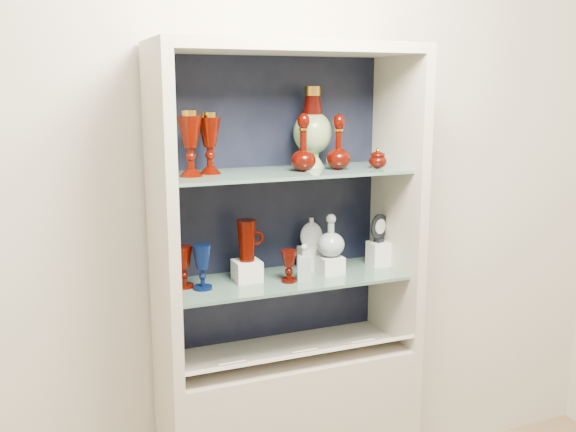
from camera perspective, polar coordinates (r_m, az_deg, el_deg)
name	(u,v)px	position (r m, az deg, el deg)	size (l,w,h in m)	color
wall_back	(268,182)	(2.62, -1.82, 3.03)	(3.50, 0.02, 2.80)	beige
cabinet_back_panel	(270,201)	(2.60, -1.58, 1.31)	(0.98, 0.02, 1.15)	black
cabinet_side_left	(162,219)	(2.29, -11.16, -0.29)	(0.04, 0.40, 1.15)	beige
cabinet_side_right	(397,201)	(2.65, 9.67, 1.31)	(0.04, 0.40, 1.15)	beige
cabinet_top_cap	(288,48)	(2.39, 0.00, 14.73)	(1.00, 0.40, 0.04)	beige
shelf_lower	(286,279)	(2.52, -0.17, -5.64)	(0.92, 0.34, 0.01)	slate
shelf_upper	(286,173)	(2.43, -0.18, 3.89)	(0.92, 0.34, 0.01)	slate
label_ledge	(299,355)	(2.50, 0.98, -12.26)	(0.92, 0.18, 0.01)	beige
label_card_0	(302,351)	(2.49, 1.24, -11.90)	(0.10, 0.07, 0.00)	white
label_card_1	(230,363)	(2.40, -5.17, -12.88)	(0.10, 0.07, 0.00)	white
label_card_2	(360,341)	(2.60, 6.38, -11.01)	(0.10, 0.07, 0.00)	white
pedestal_lamp_left	(210,143)	(2.35, -6.98, 6.44)	(0.09, 0.09, 0.22)	#490800
pedestal_lamp_right	(190,144)	(2.29, -8.69, 6.38)	(0.09, 0.09, 0.23)	#490800
enamel_urn	(313,127)	(2.54, 2.19, 7.91)	(0.15, 0.15, 0.31)	#074925
ruby_decanter_a	(303,139)	(2.40, 1.38, 6.87)	(0.09, 0.09, 0.24)	#410701
ruby_decanter_b	(339,140)	(2.46, 4.53, 6.72)	(0.10, 0.10, 0.22)	#410701
lidded_bowl	(378,158)	(2.53, 7.99, 5.12)	(0.07, 0.07, 0.08)	#410701
cobalt_goblet	(202,267)	(2.38, -7.62, -4.53)	(0.07, 0.07, 0.17)	#05123C
ruby_goblet_tall	(184,267)	(2.41, -9.22, -4.49)	(0.07, 0.07, 0.16)	#490800
ruby_goblet_small	(289,266)	(2.45, 0.08, -4.49)	(0.06, 0.06, 0.12)	#410701
riser_ruby_pitcher	(247,271)	(2.47, -3.67, -4.88)	(0.10, 0.10, 0.08)	silver
ruby_pitcher	(247,241)	(2.44, -3.70, -2.19)	(0.12, 0.08, 0.16)	#490800
clear_square_bottle	(304,262)	(2.46, 1.45, -4.14)	(0.05, 0.05, 0.14)	#8F9FA6
riser_flat_flask	(311,258)	(2.63, 2.07, -3.73)	(0.09, 0.09, 0.09)	silver
flat_flask	(311,232)	(2.60, 2.09, -1.42)	(0.09, 0.04, 0.13)	silver
riser_clear_round_decanter	(330,265)	(2.57, 3.80, -4.37)	(0.09, 0.09, 0.07)	silver
clear_round_decanter	(331,236)	(2.54, 3.83, -1.83)	(0.11, 0.11, 0.16)	#8F9FA6
riser_cameo_medallion	(379,254)	(2.70, 8.05, -3.33)	(0.08, 0.08, 0.10)	silver
cameo_medallion	(379,228)	(2.67, 8.12, -1.03)	(0.10, 0.04, 0.12)	black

